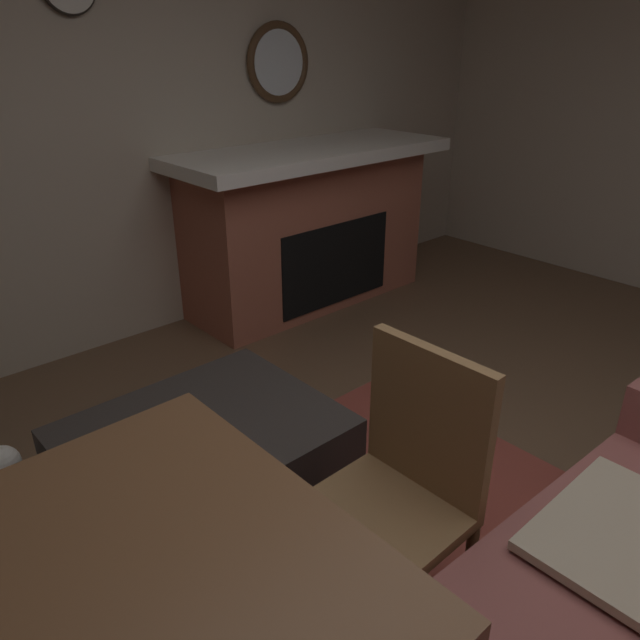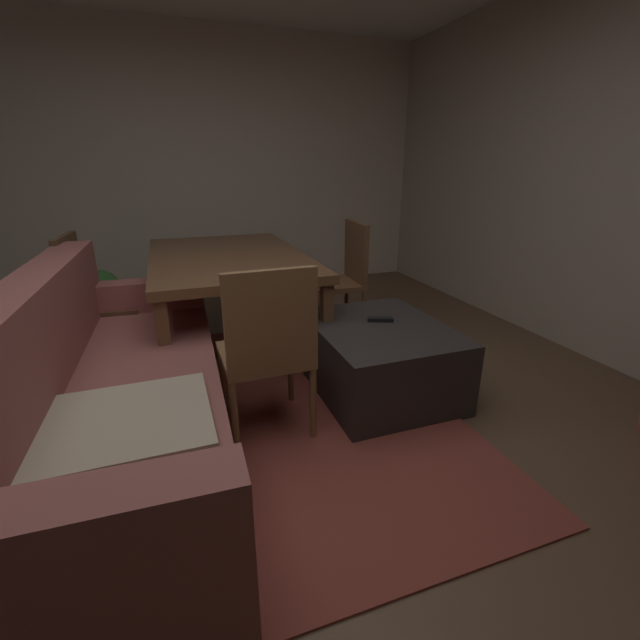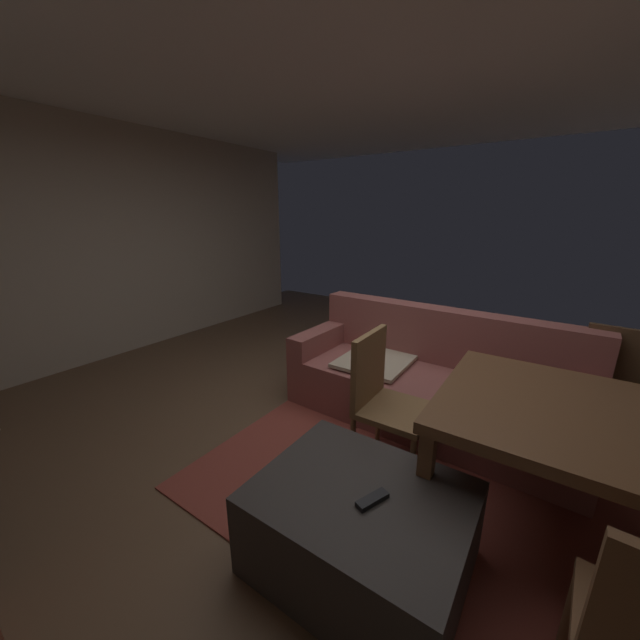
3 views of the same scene
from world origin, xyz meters
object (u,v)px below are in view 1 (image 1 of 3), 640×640
Objects in this scene: tv_remote at (179,426)px; dining_chair_west at (402,478)px; fireplace at (308,226)px; round_wall_mirror at (278,63)px; ottoman_coffee_table at (206,472)px.

dining_chair_west is at bearing 133.87° from tv_remote.
round_wall_mirror reaches higher than fireplace.
fireplace is at bearing -120.95° from tv_remote.
fireplace is 3.91× the size of round_wall_mirror.
dining_chair_west is at bearing 107.92° from ottoman_coffee_table.
ottoman_coffee_table is at bearing 44.05° from round_wall_mirror.
ottoman_coffee_table is 0.25m from tv_remote.
tv_remote is at bearing 42.30° from round_wall_mirror.
round_wall_mirror reaches higher than dining_chair_west.
fireplace is 2.26m from ottoman_coffee_table.
round_wall_mirror is 2.79m from ottoman_coffee_table.
fireplace reaches higher than dining_chair_west.
tv_remote reaches higher than ottoman_coffee_table.
fireplace is 1.07m from round_wall_mirror.
dining_chair_west is at bearing 55.22° from fireplace.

